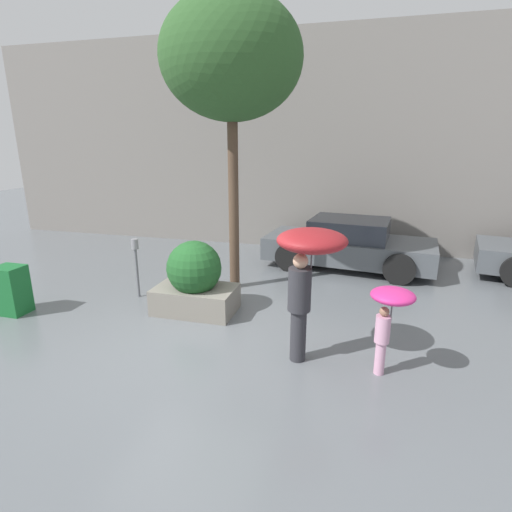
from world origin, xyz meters
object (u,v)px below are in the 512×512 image
parked_car_near (349,245)px  parking_meter (136,255)px  street_tree (231,59)px  newspaper_box (12,290)px  person_adult (308,259)px  planter_box (195,280)px  person_child (389,309)px

parked_car_near → parking_meter: 5.14m
street_tree → newspaper_box: (-3.53, -2.37, -4.10)m
person_adult → street_tree: bearing=108.5°
planter_box → person_child: bearing=-21.4°
parked_car_near → newspaper_box: parked_car_near is taller
planter_box → street_tree: size_ratio=0.26×
person_child → parked_car_near: person_child is taller
person_child → parked_car_near: (-0.71, 4.85, -0.39)m
parking_meter → newspaper_box: 2.27m
person_child → newspaper_box: person_child is taller
person_adult → person_child: 1.24m
person_adult → newspaper_box: size_ratio=2.16×
person_child → street_tree: size_ratio=0.22×
person_child → parked_car_near: bearing=119.9°
newspaper_box → parked_car_near: bearing=37.5°
parking_meter → parked_car_near: bearing=38.1°
person_adult → person_child: size_ratio=1.55×
person_adult → person_child: (1.10, -0.13, -0.55)m
person_adult → newspaper_box: 5.56m
planter_box → street_tree: 4.20m
parked_car_near → street_tree: 5.06m
person_child → newspaper_box: bearing=-161.5°
planter_box → person_adult: person_adult is taller
planter_box → newspaper_box: bearing=-163.8°
parking_meter → person_child: bearing=-19.5°
person_adult → street_tree: 4.43m
person_child → parking_meter: person_child is taller
planter_box → person_child: 3.58m
person_adult → newspaper_box: (-5.45, 0.23, -1.08)m
newspaper_box → person_child: bearing=-3.2°
person_adult → person_child: person_adult is taller
person_child → street_tree: 5.42m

